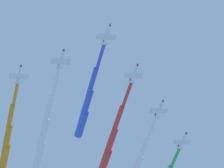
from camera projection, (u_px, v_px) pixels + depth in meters
jet_lead at (87, 103)px, 226.65m from camera, size 12.18×58.00×4.46m
jet_port_inner at (111, 142)px, 236.38m from camera, size 12.49×62.86×4.53m
jet_starboard_inner at (43, 134)px, 231.30m from camera, size 13.15×65.17×4.43m
jet_port_mid at (137, 168)px, 243.36m from camera, size 11.98×58.25×4.49m
jet_starboard_mid at (8, 137)px, 236.98m from camera, size 12.72×57.99×4.46m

